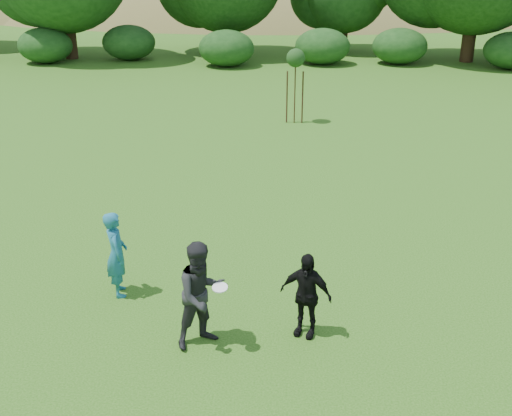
{
  "coord_description": "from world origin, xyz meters",
  "views": [
    {
      "loc": [
        1.15,
        -10.22,
        6.79
      ],
      "look_at": [
        0.0,
        3.0,
        1.1
      ],
      "focal_mm": 45.0,
      "sensor_mm": 36.0,
      "label": 1
    }
  ],
  "objects_px": {
    "player_black": "(306,295)",
    "sapling": "(296,60)",
    "player_teal": "(117,254)",
    "player_grey": "(202,295)"
  },
  "relations": [
    {
      "from": "player_teal",
      "to": "sapling",
      "type": "xyz_separation_m",
      "value": [
        3.15,
        13.24,
        1.52
      ]
    },
    {
      "from": "sapling",
      "to": "player_teal",
      "type": "bearing_deg",
      "value": -103.37
    },
    {
      "from": "player_teal",
      "to": "sapling",
      "type": "bearing_deg",
      "value": -35.29
    },
    {
      "from": "player_teal",
      "to": "sapling",
      "type": "distance_m",
      "value": 13.69
    },
    {
      "from": "player_grey",
      "to": "player_black",
      "type": "relative_size",
      "value": 1.21
    },
    {
      "from": "player_black",
      "to": "sapling",
      "type": "height_order",
      "value": "sapling"
    },
    {
      "from": "player_teal",
      "to": "player_black",
      "type": "distance_m",
      "value": 3.96
    },
    {
      "from": "player_grey",
      "to": "sapling",
      "type": "height_order",
      "value": "sapling"
    },
    {
      "from": "player_grey",
      "to": "player_black",
      "type": "xyz_separation_m",
      "value": [
        1.81,
        0.44,
        -0.17
      ]
    },
    {
      "from": "player_black",
      "to": "sapling",
      "type": "relative_size",
      "value": 0.58
    }
  ]
}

